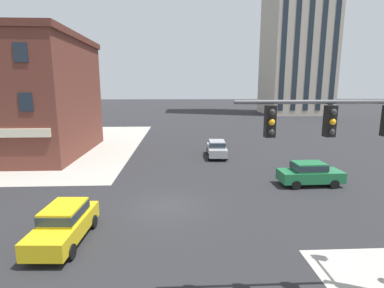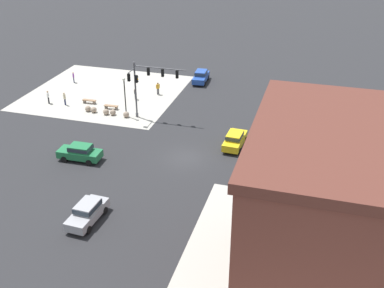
% 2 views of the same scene
% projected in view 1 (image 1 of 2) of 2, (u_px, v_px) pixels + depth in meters
% --- Properties ---
extents(ground_plane, '(320.00, 320.00, 0.00)m').
position_uv_depth(ground_plane, '(164.00, 207.00, 17.24)').
color(ground_plane, '#262628').
extents(sidewalk_far_corner, '(32.00, 32.00, 0.02)m').
position_uv_depth(sidewalk_far_corner, '(8.00, 145.00, 35.94)').
color(sidewalk_far_corner, '#A8A399').
rests_on(sidewalk_far_corner, ground).
extents(car_main_northbound_near, '(2.05, 4.48, 1.68)m').
position_uv_depth(car_main_northbound_near, '(64.00, 222.00, 13.20)').
color(car_main_northbound_near, gold).
rests_on(car_main_northbound_near, ground).
extents(car_main_southbound_near, '(4.45, 1.99, 1.68)m').
position_uv_depth(car_main_southbound_near, '(310.00, 173.00, 20.87)').
color(car_main_southbound_near, '#1E6B3D').
rests_on(car_main_southbound_near, ground).
extents(car_cross_eastbound, '(2.05, 4.48, 1.68)m').
position_uv_depth(car_cross_eastbound, '(217.00, 148.00, 29.41)').
color(car_cross_eastbound, '#99999E').
rests_on(car_cross_eastbound, ground).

